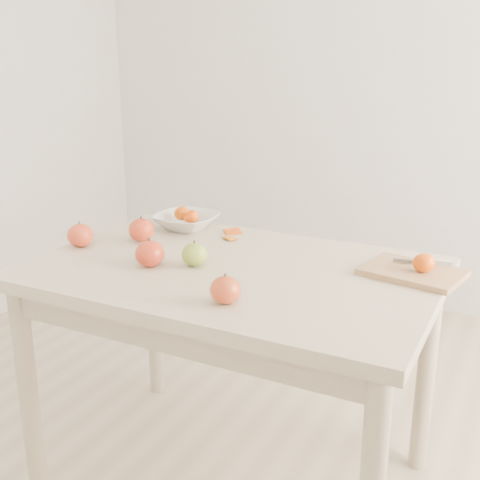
% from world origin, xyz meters
% --- Properties ---
extents(ground, '(3.50, 3.50, 0.00)m').
position_xyz_m(ground, '(0.00, 0.00, 0.00)').
color(ground, '#C6B293').
rests_on(ground, ground).
extents(table, '(1.20, 0.80, 0.75)m').
position_xyz_m(table, '(0.00, 0.00, 0.65)').
color(table, beige).
rests_on(table, ground).
extents(cutting_board, '(0.30, 0.25, 0.02)m').
position_xyz_m(cutting_board, '(0.50, 0.17, 0.76)').
color(cutting_board, '#AA8455').
rests_on(cutting_board, table).
extents(board_tangerine, '(0.06, 0.06, 0.05)m').
position_xyz_m(board_tangerine, '(0.53, 0.16, 0.80)').
color(board_tangerine, '#D35807').
rests_on(board_tangerine, cutting_board).
extents(fruit_bowl, '(0.22, 0.22, 0.05)m').
position_xyz_m(fruit_bowl, '(-0.34, 0.29, 0.78)').
color(fruit_bowl, white).
rests_on(fruit_bowl, table).
extents(bowl_tangerine_near, '(0.06, 0.06, 0.05)m').
position_xyz_m(bowl_tangerine_near, '(-0.37, 0.30, 0.80)').
color(bowl_tangerine_near, '#CC4E07').
rests_on(bowl_tangerine_near, fruit_bowl).
extents(bowl_tangerine_far, '(0.06, 0.06, 0.05)m').
position_xyz_m(bowl_tangerine_far, '(-0.31, 0.28, 0.80)').
color(bowl_tangerine_far, '#E64708').
rests_on(bowl_tangerine_far, fruit_bowl).
extents(orange_peel_a, '(0.07, 0.07, 0.01)m').
position_xyz_m(orange_peel_a, '(-0.16, 0.31, 0.75)').
color(orange_peel_a, '#C5480D').
rests_on(orange_peel_a, table).
extents(orange_peel_b, '(0.06, 0.05, 0.01)m').
position_xyz_m(orange_peel_b, '(-0.14, 0.24, 0.75)').
color(orange_peel_b, orange).
rests_on(orange_peel_b, table).
extents(paring_knife, '(0.17, 0.05, 0.01)m').
position_xyz_m(paring_knife, '(0.54, 0.24, 0.78)').
color(paring_knife, silver).
rests_on(paring_knife, cutting_board).
extents(apple_green, '(0.08, 0.08, 0.07)m').
position_xyz_m(apple_green, '(-0.11, -0.04, 0.79)').
color(apple_green, '#639221').
rests_on(apple_green, table).
extents(apple_red_c, '(0.09, 0.09, 0.08)m').
position_xyz_m(apple_red_c, '(-0.22, -0.11, 0.79)').
color(apple_red_c, '#A4171D').
rests_on(apple_red_c, table).
extents(apple_red_a, '(0.09, 0.09, 0.08)m').
position_xyz_m(apple_red_a, '(-0.40, 0.09, 0.79)').
color(apple_red_a, '#A6241C').
rests_on(apple_red_a, table).
extents(apple_red_d, '(0.09, 0.09, 0.08)m').
position_xyz_m(apple_red_d, '(-0.54, -0.05, 0.79)').
color(apple_red_d, '#A71E13').
rests_on(apple_red_d, table).
extents(apple_red_e, '(0.08, 0.08, 0.07)m').
position_xyz_m(apple_red_e, '(0.11, -0.25, 0.79)').
color(apple_red_e, maroon).
rests_on(apple_red_e, table).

